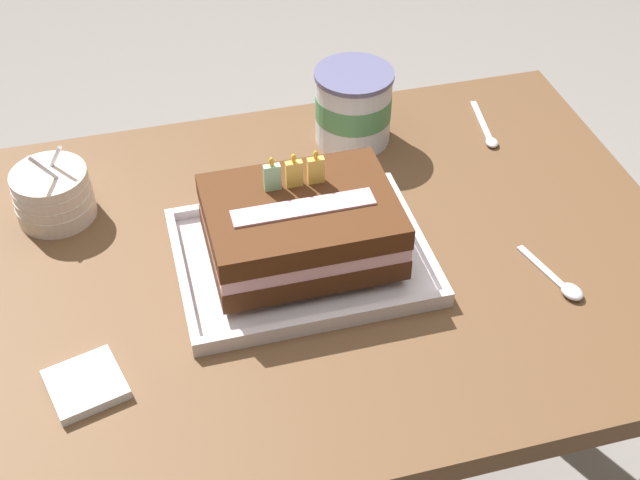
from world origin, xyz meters
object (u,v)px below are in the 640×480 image
object	(u,v)px
birthday_cake	(301,226)
bowl_stack	(53,194)
ice_cream_tub	(353,106)
serving_spoon_near_tray	(488,134)
foil_tray	(302,258)
napkin_pile	(86,385)
serving_spoon_by_bowls	(566,287)

from	to	relation	value
birthday_cake	bowl_stack	world-z (taller)	birthday_cake
bowl_stack	ice_cream_tub	bearing A→B (deg)	8.93
birthday_cake	serving_spoon_near_tray	distance (m)	0.44
birthday_cake	serving_spoon_near_tray	size ratio (longest dim) A/B	1.79
foil_tray	bowl_stack	size ratio (longest dim) A/B	2.74
bowl_stack	birthday_cake	bearing A→B (deg)	-30.61
birthday_cake	napkin_pile	size ratio (longest dim) A/B	2.42
foil_tray	bowl_stack	distance (m)	0.38
napkin_pile	bowl_stack	bearing A→B (deg)	93.58
ice_cream_tub	foil_tray	bearing A→B (deg)	-119.64
ice_cream_tub	napkin_pile	distance (m)	0.63
birthday_cake	foil_tray	bearing A→B (deg)	-90.00
serving_spoon_near_tray	birthday_cake	bearing A→B (deg)	-149.78
foil_tray	napkin_pile	world-z (taller)	foil_tray
foil_tray	birthday_cake	bearing A→B (deg)	90.00
birthday_cake	serving_spoon_by_bowls	distance (m)	0.37
bowl_stack	napkin_pile	bearing A→B (deg)	-86.42
bowl_stack	serving_spoon_near_tray	world-z (taller)	bowl_stack
foil_tray	birthday_cake	world-z (taller)	birthday_cake
napkin_pile	serving_spoon_near_tray	bearing A→B (deg)	28.33
ice_cream_tub	serving_spoon_by_bowls	bearing A→B (deg)	-66.59
foil_tray	serving_spoon_near_tray	world-z (taller)	foil_tray
bowl_stack	serving_spoon_by_bowls	bearing A→B (deg)	-27.14
foil_tray	serving_spoon_by_bowls	bearing A→B (deg)	-23.47
ice_cream_tub	napkin_pile	world-z (taller)	ice_cream_tub
serving_spoon_near_tray	ice_cream_tub	bearing A→B (deg)	166.83
birthday_cake	serving_spoon_near_tray	world-z (taller)	birthday_cake
birthday_cake	napkin_pile	distance (m)	0.35
serving_spoon_near_tray	bowl_stack	bearing A→B (deg)	-178.04
napkin_pile	foil_tray	bearing A→B (deg)	25.90
ice_cream_tub	serving_spoon_by_bowls	world-z (taller)	ice_cream_tub
foil_tray	ice_cream_tub	distance (m)	0.32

